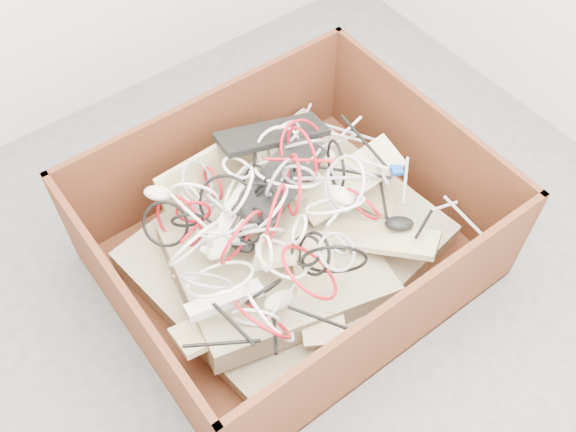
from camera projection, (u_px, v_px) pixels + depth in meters
ground at (311, 308)px, 2.48m from camera, size 3.00×3.00×0.00m
room_shell at (326, 42)px, 1.47m from camera, size 3.04×3.04×2.50m
cardboard_box at (287, 249)px, 2.49m from camera, size 1.32×1.10×0.53m
keyboard_pile at (289, 214)px, 2.39m from camera, size 1.08×0.87×0.35m
mice_scatter at (281, 221)px, 2.30m from camera, size 0.78×0.68×0.19m
power_strip_left at (227, 220)px, 2.28m from camera, size 0.28×0.17×0.12m
power_strip_right at (224, 300)px, 2.11m from camera, size 0.27×0.09×0.09m
vga_plug at (397, 170)px, 2.42m from camera, size 0.06×0.06×0.03m
cable_tangle at (267, 215)px, 2.24m from camera, size 1.16×0.92×0.47m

